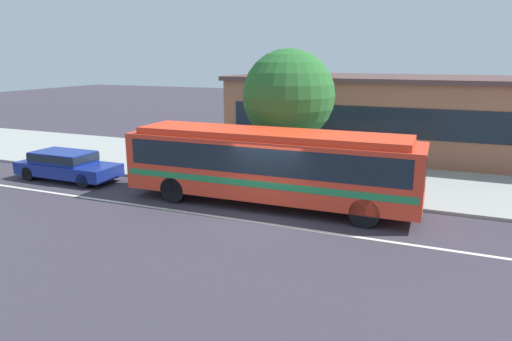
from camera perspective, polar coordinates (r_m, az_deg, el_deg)
ground_plane at (r=16.41m, az=1.31°, el=-5.53°), size 120.00×120.00×0.00m
sidewalk_slab at (r=22.33m, az=7.42°, el=-0.22°), size 60.00×8.00×0.12m
lane_stripe_center at (r=15.71m, az=0.24°, el=-6.42°), size 56.00×0.16×0.01m
transit_bus at (r=17.12m, az=1.68°, el=0.99°), size 10.97×2.62×2.81m
sedan_behind_bus at (r=22.58m, az=-22.29°, el=0.73°), size 4.80×1.82×1.29m
pedestrian_waiting_near_sign at (r=18.37m, az=11.80°, el=-0.06°), size 0.45×0.45×1.71m
bus_stop_sign at (r=18.04m, az=16.90°, el=1.35°), size 0.11×0.44×2.51m
street_tree_near_stop at (r=20.10m, az=4.01°, el=9.15°), size 3.95×3.95×5.67m
station_building at (r=27.45m, az=17.94°, el=6.39°), size 19.48×7.74×4.38m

